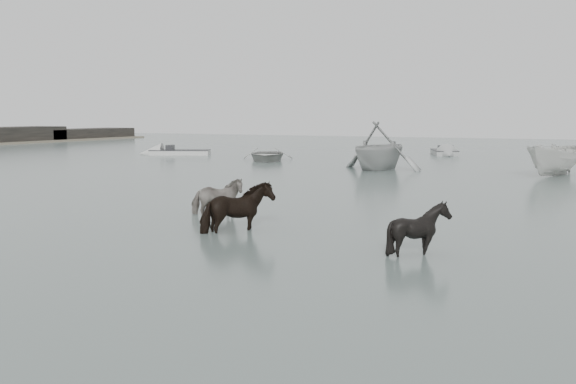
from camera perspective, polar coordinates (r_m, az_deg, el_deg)
The scene contains 9 objects.
ground at distance 16.87m, azimuth 2.92°, elevation -3.54°, with size 140.00×140.00×0.00m, color #52615F.
pony_pinto at distance 19.61m, azimuth -6.34°, elevation -0.05°, with size 0.75×1.65×1.39m, color black.
pony_dark at distance 16.72m, azimuth -4.45°, elevation -0.84°, with size 1.60×1.37×1.62m, color black.
pony_black at distance 14.31m, azimuth 11.59°, elevation -2.76°, with size 1.11×1.25×1.38m, color black.
rowboat_lead at distance 42.66m, azimuth -1.92°, elevation 3.47°, with size 3.38×4.74×0.98m, color #A8A9A4.
rowboat_trail at distance 35.97m, azimuth 8.12°, elevation 4.22°, with size 4.60×5.33×2.81m, color #ABAEAB.
boat_small at distance 34.54m, azimuth 22.64°, elevation 2.77°, with size 1.71×4.54×1.75m, color silver.
skiff_outer at distance 49.36m, azimuth -9.58°, elevation 3.71°, with size 6.19×1.60×0.75m, color beige, non-canonical shape.
skiff_mid at distance 50.05m, azimuth 13.72°, elevation 3.65°, with size 5.21×1.60×0.75m, color gray, non-canonical shape.
Camera 1 is at (6.31, -15.34, 3.06)m, focal length 40.00 mm.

